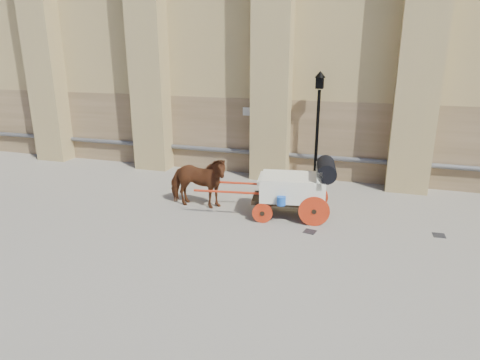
% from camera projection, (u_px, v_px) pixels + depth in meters
% --- Properties ---
extents(ground, '(90.00, 90.00, 0.00)m').
position_uv_depth(ground, '(274.00, 213.00, 13.21)').
color(ground, gray).
rests_on(ground, ground).
extents(horse, '(2.04, 0.98, 1.70)m').
position_uv_depth(horse, '(198.00, 182.00, 13.48)').
color(horse, brown).
rests_on(horse, ground).
extents(carriage, '(4.24, 1.70, 1.81)m').
position_uv_depth(carriage, '(298.00, 186.00, 12.67)').
color(carriage, black).
rests_on(carriage, ground).
extents(street_lamp, '(0.39, 0.39, 4.12)m').
position_uv_depth(street_lamp, '(317.00, 125.00, 15.40)').
color(street_lamp, black).
rests_on(street_lamp, ground).
extents(drain_grate_near, '(0.37, 0.37, 0.01)m').
position_uv_depth(drain_grate_near, '(310.00, 232.00, 11.91)').
color(drain_grate_near, black).
rests_on(drain_grate_near, ground).
extents(drain_grate_far, '(0.34, 0.34, 0.01)m').
position_uv_depth(drain_grate_far, '(439.00, 235.00, 11.68)').
color(drain_grate_far, black).
rests_on(drain_grate_far, ground).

